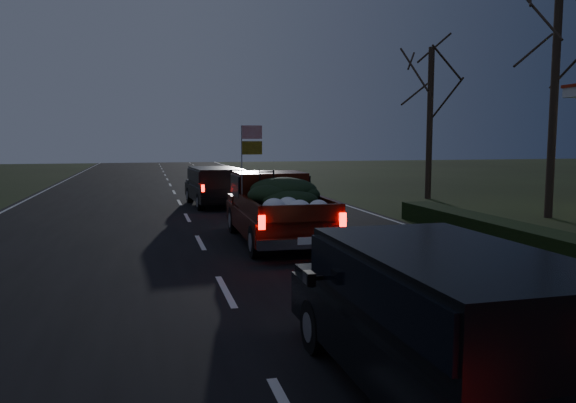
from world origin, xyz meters
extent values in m
plane|color=black|center=(0.00, 0.00, 0.00)|extent=(120.00, 120.00, 0.00)
cube|color=black|center=(0.00, 0.00, 0.01)|extent=(14.00, 120.00, 0.02)
cube|color=black|center=(7.80, 3.00, 0.30)|extent=(1.00, 10.00, 0.60)
cylinder|color=black|center=(12.50, 7.00, 4.25)|extent=(0.28, 0.28, 8.50)
cylinder|color=black|center=(11.50, 14.00, 3.50)|extent=(0.28, 0.28, 7.00)
cube|color=#3F1108|center=(2.02, 4.66, 0.62)|extent=(2.13, 5.17, 0.57)
cube|color=#3F1108|center=(2.03, 5.58, 1.39)|extent=(1.92, 1.67, 0.93)
cube|color=black|center=(2.03, 5.58, 1.49)|extent=(2.03, 1.57, 0.57)
cube|color=#3F1108|center=(2.00, 3.32, 0.93)|extent=(1.94, 2.90, 0.06)
ellipsoid|color=black|center=(2.06, 3.83, 1.39)|extent=(1.67, 1.87, 0.62)
cylinder|color=gray|center=(1.09, 4.67, 2.11)|extent=(0.03, 0.03, 2.06)
cube|color=red|center=(1.37, 4.67, 2.96)|extent=(0.53, 0.03, 0.35)
cube|color=gold|center=(1.37, 4.67, 2.55)|extent=(0.53, 0.03, 0.35)
cube|color=black|center=(1.39, 13.49, 0.59)|extent=(2.18, 4.66, 0.57)
cube|color=black|center=(1.40, 13.25, 1.23)|extent=(1.99, 3.42, 0.76)
cube|color=black|center=(1.40, 13.25, 1.31)|extent=(2.08, 3.33, 0.45)
cube|color=black|center=(1.63, -4.71, 0.60)|extent=(2.00, 4.70, 0.58)
cube|color=black|center=(1.63, -4.95, 1.27)|extent=(1.87, 3.43, 0.78)
cube|color=black|center=(1.63, -4.95, 1.34)|extent=(1.97, 3.33, 0.47)
cube|color=black|center=(0.48, -3.80, 1.15)|extent=(0.10, 0.22, 0.16)
camera|label=1|loc=(-1.32, -9.96, 2.76)|focal=35.00mm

